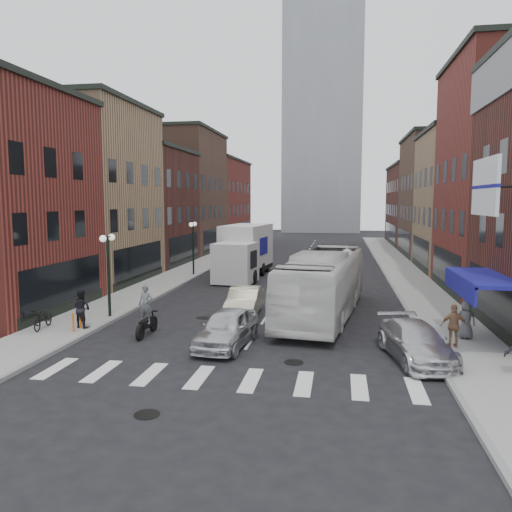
% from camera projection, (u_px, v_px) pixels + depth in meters
% --- Properties ---
extents(ground, '(160.00, 160.00, 0.00)m').
position_uv_depth(ground, '(244.00, 351.00, 19.00)').
color(ground, black).
rests_on(ground, ground).
extents(sidewalk_left, '(3.00, 74.00, 0.15)m').
position_uv_depth(sidewalk_left, '(195.00, 268.00, 41.96)').
color(sidewalk_left, gray).
rests_on(sidewalk_left, ground).
extents(sidewalk_right, '(3.00, 74.00, 0.15)m').
position_uv_depth(sidewalk_right, '(403.00, 273.00, 39.14)').
color(sidewalk_right, gray).
rests_on(sidewalk_right, ground).
extents(curb_left, '(0.20, 74.00, 0.16)m').
position_uv_depth(curb_left, '(212.00, 269.00, 41.72)').
color(curb_left, gray).
rests_on(curb_left, ground).
extents(curb_right, '(0.20, 74.00, 0.16)m').
position_uv_depth(curb_right, '(384.00, 273.00, 39.40)').
color(curb_right, gray).
rests_on(curb_right, ground).
extents(crosswalk_stripes, '(12.00, 2.20, 0.01)m').
position_uv_depth(crosswalk_stripes, '(226.00, 379.00, 16.06)').
color(crosswalk_stripes, silver).
rests_on(crosswalk_stripes, ground).
extents(bldg_left_mid_a, '(10.30, 10.20, 12.30)m').
position_uv_depth(bldg_left_mid_a, '(70.00, 194.00, 34.53)').
color(bldg_left_mid_a, '#9F7F58').
rests_on(bldg_left_mid_a, ground).
extents(bldg_left_mid_b, '(10.30, 10.20, 10.30)m').
position_uv_depth(bldg_left_mid_b, '(130.00, 207.00, 44.44)').
color(bldg_left_mid_b, '#451C18').
rests_on(bldg_left_mid_b, ground).
extents(bldg_left_far_a, '(10.30, 12.20, 13.30)m').
position_uv_depth(bldg_left_far_a, '(171.00, 192.00, 55.05)').
color(bldg_left_far_a, brown).
rests_on(bldg_left_far_a, ground).
extents(bldg_left_far_b, '(10.30, 16.20, 11.30)m').
position_uv_depth(bldg_left_far_b, '(205.00, 201.00, 68.88)').
color(bldg_left_far_b, maroon).
rests_on(bldg_left_far_b, ground).
extents(bldg_right_mid_b, '(10.30, 10.20, 11.30)m').
position_uv_depth(bldg_right_mid_b, '(488.00, 201.00, 39.41)').
color(bldg_right_mid_b, '#9F7F58').
rests_on(bldg_right_mid_b, ground).
extents(bldg_right_far_a, '(10.30, 12.20, 12.30)m').
position_uv_depth(bldg_right_far_a, '(456.00, 196.00, 50.14)').
color(bldg_right_far_a, brown).
rests_on(bldg_right_far_a, ground).
extents(bldg_right_far_b, '(10.30, 16.20, 10.30)m').
position_uv_depth(bldg_right_far_b, '(431.00, 205.00, 63.97)').
color(bldg_right_far_b, '#451C18').
rests_on(bldg_right_far_b, ground).
extents(awning_blue, '(1.80, 5.00, 0.78)m').
position_uv_depth(awning_blue, '(478.00, 279.00, 19.68)').
color(awning_blue, navy).
rests_on(awning_blue, ground).
extents(billboard_sign, '(1.52, 3.00, 3.70)m').
position_uv_depth(billboard_sign, '(488.00, 189.00, 17.39)').
color(billboard_sign, black).
rests_on(billboard_sign, ground).
extents(distant_tower, '(14.00, 14.00, 50.00)m').
position_uv_depth(distant_tower, '(323.00, 96.00, 92.68)').
color(distant_tower, '#9399A0').
rests_on(distant_tower, ground).
extents(streetlamp_near, '(0.32, 1.22, 4.11)m').
position_uv_depth(streetlamp_near, '(108.00, 260.00, 23.83)').
color(streetlamp_near, black).
rests_on(streetlamp_near, ground).
extents(streetlamp_far, '(0.32, 1.22, 4.11)m').
position_uv_depth(streetlamp_far, '(193.00, 238.00, 37.55)').
color(streetlamp_far, black).
rests_on(streetlamp_far, ground).
extents(bike_rack, '(0.08, 0.68, 0.80)m').
position_uv_depth(bike_rack, '(77.00, 321.00, 21.48)').
color(bike_rack, '#D8590C').
rests_on(bike_rack, sidewalk_left).
extents(box_truck, '(3.37, 9.15, 3.87)m').
position_uv_depth(box_truck, '(244.00, 252.00, 37.14)').
color(box_truck, silver).
rests_on(box_truck, ground).
extents(motorcycle_rider, '(0.60, 2.15, 2.19)m').
position_uv_depth(motorcycle_rider, '(146.00, 312.00, 21.05)').
color(motorcycle_rider, black).
rests_on(motorcycle_rider, ground).
extents(transit_bus, '(4.24, 11.87, 3.23)m').
position_uv_depth(transit_bus, '(324.00, 284.00, 24.69)').
color(transit_bus, silver).
rests_on(transit_bus, ground).
extents(sedan_left_near, '(2.17, 4.48, 1.47)m').
position_uv_depth(sedan_left_near, '(227.00, 328.00, 19.61)').
color(sedan_left_near, silver).
rests_on(sedan_left_near, ground).
extents(sedan_left_far, '(1.64, 4.28, 1.39)m').
position_uv_depth(sedan_left_far, '(244.00, 301.00, 25.00)').
color(sedan_left_far, '#BAB597').
rests_on(sedan_left_far, ground).
extents(curb_car, '(2.79, 4.86, 1.33)m').
position_uv_depth(curb_car, '(416.00, 342.00, 17.89)').
color(curb_car, silver).
rests_on(curb_car, ground).
extents(parked_bicycle, '(0.84, 1.75, 0.89)m').
position_uv_depth(parked_bicycle, '(43.00, 319.00, 21.73)').
color(parked_bicycle, black).
rests_on(parked_bicycle, sidewalk_left).
extents(ped_left_solo, '(0.93, 0.68, 1.72)m').
position_uv_depth(ped_left_solo, '(81.00, 308.00, 21.90)').
color(ped_left_solo, black).
rests_on(ped_left_solo, sidewalk_left).
extents(ped_right_b, '(0.97, 0.49, 1.65)m').
position_uv_depth(ped_right_b, '(454.00, 326.00, 18.98)').
color(ped_right_b, '#8A6346').
rests_on(ped_right_b, sidewalk_right).
extents(ped_right_c, '(0.78, 0.53, 1.57)m').
position_uv_depth(ped_right_c, '(466.00, 320.00, 20.14)').
color(ped_right_c, '#53565B').
rests_on(ped_right_c, sidewalk_right).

